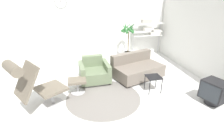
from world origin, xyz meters
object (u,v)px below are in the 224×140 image
at_px(potted_plant, 128,40).
at_px(shelf_unit, 150,29).
at_px(couch_low, 137,69).
at_px(ottoman, 77,83).
at_px(lounge_chair, 32,81).
at_px(side_table, 154,78).
at_px(armchair_red, 94,72).
at_px(crt_television, 214,92).

relative_size(potted_plant, shelf_unit, 0.85).
bearing_deg(couch_low, ottoman, -1.16).
distance_m(lounge_chair, couch_low, 2.99).
height_order(potted_plant, shelf_unit, shelf_unit).
xyz_separation_m(ottoman, side_table, (1.93, -0.33, 0.10)).
bearing_deg(side_table, couch_low, 97.60).
bearing_deg(lounge_chair, shelf_unit, 96.06).
bearing_deg(ottoman, shelf_unit, 41.18).
xyz_separation_m(armchair_red, crt_television, (2.54, -1.75, 0.06)).
distance_m(ottoman, potted_plant, 3.11).
distance_m(armchair_red, potted_plant, 2.34).
bearing_deg(lounge_chair, crt_television, 48.45).
relative_size(ottoman, side_table, 1.07).
bearing_deg(shelf_unit, lounge_chair, -140.44).
bearing_deg(shelf_unit, potted_plant, -162.43).
bearing_deg(armchair_red, crt_television, 142.20).
height_order(ottoman, side_table, side_table).
relative_size(lounge_chair, potted_plant, 0.83).
bearing_deg(shelf_unit, couch_low, -120.58).
xyz_separation_m(couch_low, shelf_unit, (1.20, 2.03, 0.81)).
bearing_deg(shelf_unit, crt_television, -89.42).
distance_m(ottoman, couch_low, 1.90).
bearing_deg(crt_television, couch_low, 16.03).
bearing_deg(armchair_red, side_table, 143.80).
height_order(armchair_red, potted_plant, potted_plant).
distance_m(couch_low, potted_plant, 1.79).
bearing_deg(side_table, potted_plant, 88.05).
distance_m(lounge_chair, potted_plant, 4.12).
relative_size(ottoman, potted_plant, 0.31).
height_order(couch_low, crt_television, couch_low).
relative_size(armchair_red, crt_television, 1.41).
bearing_deg(ottoman, potted_plant, 48.93).
xyz_separation_m(lounge_chair, armchair_red, (1.40, 1.19, -0.45)).
height_order(crt_television, potted_plant, potted_plant).
distance_m(couch_low, shelf_unit, 2.49).
height_order(armchair_red, shelf_unit, shelf_unit).
xyz_separation_m(side_table, crt_television, (1.11, -0.82, -0.05)).
relative_size(lounge_chair, couch_low, 0.73).
height_order(lounge_chair, crt_television, lounge_chair).
relative_size(couch_low, shelf_unit, 0.96).
height_order(lounge_chair, side_table, lounge_chair).
bearing_deg(couch_low, shelf_unit, -140.13).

